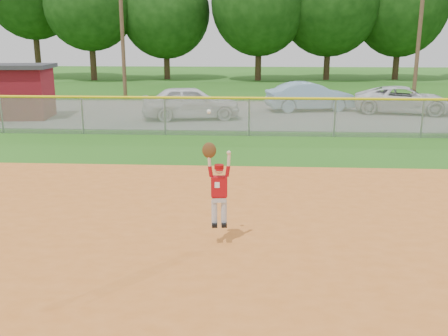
{
  "coord_description": "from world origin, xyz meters",
  "views": [
    {
      "loc": [
        0.17,
        -9.46,
        3.75
      ],
      "look_at": [
        -0.43,
        0.69,
        1.1
      ],
      "focal_mm": 40.0,
      "sensor_mm": 36.0,
      "label": 1
    }
  ],
  "objects_px": {
    "utility_shed": "(16,91)",
    "car_white_a": "(191,102)",
    "car_white_b": "(404,100)",
    "ballplayer": "(218,185)",
    "car_blue": "(310,96)"
  },
  "relations": [
    {
      "from": "car_white_b",
      "to": "car_white_a",
      "type": "bearing_deg",
      "value": 115.28
    },
    {
      "from": "car_white_a",
      "to": "ballplayer",
      "type": "bearing_deg",
      "value": 177.88
    },
    {
      "from": "utility_shed",
      "to": "ballplayer",
      "type": "bearing_deg",
      "value": -53.86
    },
    {
      "from": "utility_shed",
      "to": "ballplayer",
      "type": "relative_size",
      "value": 1.73
    },
    {
      "from": "car_blue",
      "to": "ballplayer",
      "type": "relative_size",
      "value": 2.11
    },
    {
      "from": "car_white_a",
      "to": "car_blue",
      "type": "bearing_deg",
      "value": -72.85
    },
    {
      "from": "car_white_a",
      "to": "car_white_b",
      "type": "distance_m",
      "value": 10.93
    },
    {
      "from": "car_white_a",
      "to": "utility_shed",
      "type": "relative_size",
      "value": 1.23
    },
    {
      "from": "car_blue",
      "to": "utility_shed",
      "type": "relative_size",
      "value": 1.22
    },
    {
      "from": "car_white_a",
      "to": "car_blue",
      "type": "xyz_separation_m",
      "value": [
        5.92,
        3.18,
        -0.03
      ]
    },
    {
      "from": "car_white_a",
      "to": "ballplayer",
      "type": "xyz_separation_m",
      "value": [
        2.33,
        -14.79,
        0.36
      ]
    },
    {
      "from": "car_white_b",
      "to": "ballplayer",
      "type": "height_order",
      "value": "ballplayer"
    },
    {
      "from": "car_white_a",
      "to": "car_blue",
      "type": "distance_m",
      "value": 6.72
    },
    {
      "from": "utility_shed",
      "to": "car_white_a",
      "type": "bearing_deg",
      "value": 0.83
    },
    {
      "from": "car_white_b",
      "to": "utility_shed",
      "type": "bearing_deg",
      "value": 109.78
    }
  ]
}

